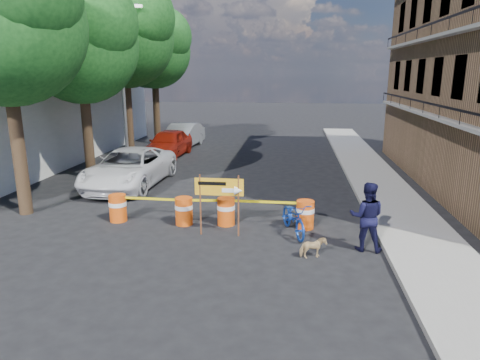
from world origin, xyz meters
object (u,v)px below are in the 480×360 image
(bicycle, at_px, (294,203))
(barrel_mid_right, at_px, (226,211))
(barrel_mid_left, at_px, (184,210))
(barrel_far_right, at_px, (305,214))
(detour_sign, at_px, (226,192))
(pedestrian, at_px, (367,217))
(suv_white, at_px, (129,168))
(barrel_far_left, at_px, (118,207))
(dog, at_px, (313,248))
(sedan_silver, at_px, (183,136))
(sedan_red, at_px, (168,143))

(bicycle, bearing_deg, barrel_mid_right, 147.75)
(barrel_mid_left, relative_size, barrel_mid_right, 1.00)
(barrel_far_right, height_order, detour_sign, detour_sign)
(barrel_mid_left, bearing_deg, pedestrian, -14.11)
(barrel_mid_left, relative_size, detour_sign, 0.48)
(bicycle, xyz_separation_m, suv_white, (-7.09, 4.88, -0.19))
(barrel_far_left, relative_size, pedestrian, 0.46)
(barrel_mid_left, distance_m, detour_sign, 1.93)
(barrel_far_left, bearing_deg, barrel_mid_left, -1.22)
(barrel_mid_right, distance_m, pedestrian, 4.45)
(barrel_mid_left, distance_m, dog, 4.58)
(bicycle, xyz_separation_m, sedan_silver, (-7.30, 14.78, -0.21))
(detour_sign, distance_m, sedan_red, 13.13)
(barrel_far_left, relative_size, sedan_silver, 0.19)
(bicycle, height_order, dog, bicycle)
(detour_sign, distance_m, suv_white, 7.34)
(barrel_mid_right, bearing_deg, sedan_red, 114.98)
(detour_sign, bearing_deg, pedestrian, -8.56)
(barrel_far_right, bearing_deg, detour_sign, -158.36)
(barrel_mid_right, height_order, suv_white, suv_white)
(barrel_mid_left, xyz_separation_m, barrel_far_right, (3.89, 0.14, 0.00))
(pedestrian, relative_size, sedan_red, 0.42)
(sedan_red, bearing_deg, barrel_mid_right, -62.16)
(barrel_mid_left, distance_m, sedan_red, 11.82)
(bicycle, bearing_deg, dog, -91.70)
(bicycle, distance_m, suv_white, 8.61)
(barrel_mid_right, relative_size, suv_white, 0.16)
(dog, bearing_deg, barrel_mid_right, 29.16)
(barrel_mid_right, distance_m, barrel_far_right, 2.53)
(barrel_far_left, bearing_deg, pedestrian, -10.45)
(barrel_far_right, xyz_separation_m, detour_sign, (-2.39, -0.95, 0.91))
(sedan_silver, bearing_deg, barrel_mid_left, -70.00)
(detour_sign, height_order, bicycle, bicycle)
(dog, xyz_separation_m, sedan_silver, (-7.82, 16.51, 0.50))
(barrel_far_left, xyz_separation_m, barrel_mid_left, (2.26, -0.05, 0.00))
(bicycle, distance_m, sedan_silver, 16.48)
(dog, distance_m, suv_white, 10.09)
(barrel_mid_left, relative_size, dog, 1.31)
(barrel_far_left, distance_m, pedestrian, 7.92)
(barrel_mid_left, bearing_deg, detour_sign, -28.40)
(suv_white, bearing_deg, barrel_far_right, -28.13)
(dog, distance_m, sedan_silver, 18.27)
(suv_white, xyz_separation_m, sedan_red, (-0.23, 6.71, -0.01))
(barrel_mid_right, bearing_deg, dog, -40.10)
(barrel_mid_left, bearing_deg, barrel_mid_right, 5.69)
(barrel_far_right, bearing_deg, sedan_red, 124.79)
(barrel_far_left, xyz_separation_m, barrel_mid_right, (3.62, 0.09, 0.00))
(barrel_far_left, distance_m, detour_sign, 3.96)
(barrel_mid_left, height_order, sedan_silver, sedan_silver)
(barrel_mid_right, xyz_separation_m, sedan_silver, (-5.13, 14.24, 0.31))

